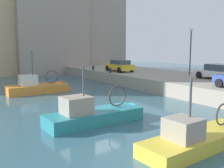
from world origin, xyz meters
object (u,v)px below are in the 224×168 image
at_px(parked_car_yellow, 119,66).
at_px(mooring_bollard_north, 93,68).
at_px(mooring_bollard_mid, 110,70).
at_px(fishing_boat_teal, 99,120).
at_px(quay_streetlamp, 191,44).
at_px(parked_car_white, 218,72).
at_px(fishing_boat_yellow, 204,143).
at_px(fishing_boat_orange, 41,91).

relative_size(parked_car_yellow, mooring_bollard_north, 7.71).
distance_m(parked_car_yellow, mooring_bollard_mid, 2.01).
xyz_separation_m(fishing_boat_teal, mooring_bollard_north, (8.78, 16.63, 1.33)).
bearing_deg(quay_streetlamp, parked_car_white, -100.21).
relative_size(fishing_boat_yellow, parked_car_yellow, 1.58).
height_order(mooring_bollard_north, quay_streetlamp, quay_streetlamp).
relative_size(parked_car_yellow, mooring_bollard_mid, 7.71).
distance_m(fishing_boat_teal, mooring_bollard_north, 18.86).
bearing_deg(mooring_bollard_mid, parked_car_yellow, 23.48).
relative_size(fishing_boat_yellow, mooring_bollard_mid, 12.18).
xyz_separation_m(parked_car_yellow, parked_car_white, (3.16, -11.09, -0.00)).
bearing_deg(fishing_boat_yellow, parked_car_white, 33.23).
bearing_deg(parked_car_white, fishing_boat_teal, -170.41).
relative_size(fishing_boat_yellow, mooring_bollard_north, 12.18).
bearing_deg(mooring_bollard_mid, parked_car_white, -64.29).
height_order(mooring_bollard_mid, quay_streetlamp, quay_streetlamp).
height_order(mooring_bollard_mid, mooring_bollard_north, same).
relative_size(fishing_boat_orange, fishing_boat_teal, 0.96).
bearing_deg(quay_streetlamp, parked_car_yellow, 117.83).
bearing_deg(fishing_boat_orange, quay_streetlamp, -19.40).
distance_m(fishing_boat_yellow, quay_streetlamp, 17.47).
height_order(parked_car_yellow, parked_car_white, parked_car_white).
bearing_deg(fishing_boat_teal, fishing_boat_orange, 88.64).
xyz_separation_m(mooring_bollard_mid, mooring_bollard_north, (0.00, 4.00, 0.00)).
distance_m(fishing_boat_yellow, mooring_bollard_north, 23.06).
relative_size(fishing_boat_teal, mooring_bollard_north, 11.46).
height_order(fishing_boat_yellow, parked_car_white, fishing_boat_yellow).
xyz_separation_m(parked_car_white, quay_streetlamp, (0.68, 3.80, 2.54)).
bearing_deg(fishing_boat_yellow, mooring_bollard_north, 72.88).
distance_m(fishing_boat_orange, mooring_bollard_mid, 8.76).
bearing_deg(fishing_boat_orange, mooring_bollard_north, 32.92).
distance_m(mooring_bollard_mid, mooring_bollard_north, 4.00).
bearing_deg(parked_car_yellow, mooring_bollard_mid, -156.52).
height_order(parked_car_yellow, mooring_bollard_mid, parked_car_yellow).
bearing_deg(mooring_bollard_north, fishing_boat_yellow, -107.12).
height_order(fishing_boat_orange, parked_car_yellow, fishing_boat_orange).
bearing_deg(mooring_bollard_mid, fishing_boat_orange, -169.90).
bearing_deg(fishing_boat_teal, quay_streetlamp, 22.99).
height_order(parked_car_yellow, quay_streetlamp, quay_streetlamp).
bearing_deg(mooring_bollard_mid, fishing_boat_yellow, -110.63).
xyz_separation_m(parked_car_yellow, mooring_bollard_mid, (-1.80, -0.78, -0.44)).
bearing_deg(parked_car_yellow, mooring_bollard_north, 119.24).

